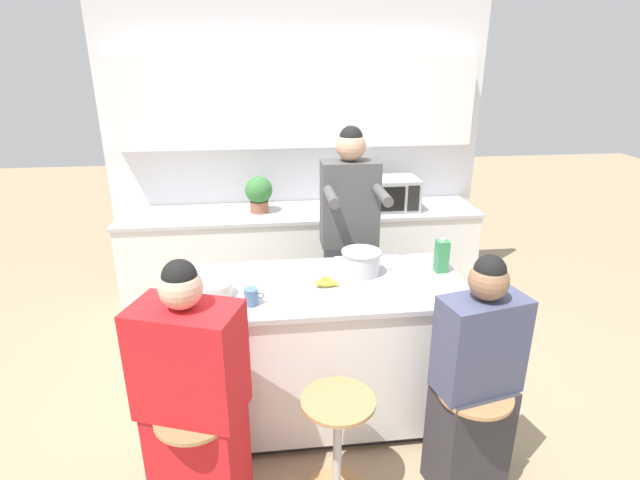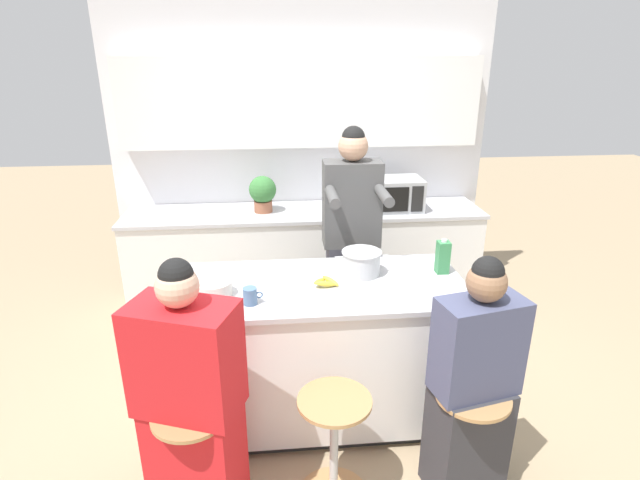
% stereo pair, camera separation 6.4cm
% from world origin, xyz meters
% --- Properties ---
extents(ground_plane, '(16.00, 16.00, 0.00)m').
position_xyz_m(ground_plane, '(0.00, 0.00, 0.00)').
color(ground_plane, tan).
extents(wall_back, '(3.32, 0.22, 2.70)m').
position_xyz_m(wall_back, '(0.00, 1.77, 1.54)').
color(wall_back, white).
rests_on(wall_back, ground_plane).
extents(back_counter, '(3.09, 0.62, 0.93)m').
position_xyz_m(back_counter, '(0.00, 1.47, 0.47)').
color(back_counter, white).
rests_on(back_counter, ground_plane).
extents(kitchen_island, '(1.73, 0.79, 0.94)m').
position_xyz_m(kitchen_island, '(0.00, 0.00, 0.47)').
color(kitchen_island, black).
rests_on(kitchen_island, ground_plane).
extents(bar_stool_leftmost, '(0.38, 0.38, 0.63)m').
position_xyz_m(bar_stool_leftmost, '(-0.69, -0.70, 0.35)').
color(bar_stool_leftmost, tan).
rests_on(bar_stool_leftmost, ground_plane).
extents(bar_stool_center, '(0.38, 0.38, 0.63)m').
position_xyz_m(bar_stool_center, '(0.00, -0.67, 0.35)').
color(bar_stool_center, tan).
rests_on(bar_stool_center, ground_plane).
extents(bar_stool_rightmost, '(0.38, 0.38, 0.63)m').
position_xyz_m(bar_stool_rightmost, '(0.69, -0.71, 0.35)').
color(bar_stool_rightmost, tan).
rests_on(bar_stool_rightmost, ground_plane).
extents(person_cooking, '(0.42, 0.56, 1.76)m').
position_xyz_m(person_cooking, '(0.29, 0.72, 0.88)').
color(person_cooking, '#383842').
rests_on(person_cooking, ground_plane).
extents(person_wrapped_blanket, '(0.55, 0.43, 1.41)m').
position_xyz_m(person_wrapped_blanket, '(-0.70, -0.66, 0.66)').
color(person_wrapped_blanket, red).
rests_on(person_wrapped_blanket, ground_plane).
extents(person_seated_near, '(0.46, 0.34, 1.36)m').
position_xyz_m(person_seated_near, '(0.70, -0.66, 0.62)').
color(person_seated_near, '#333338').
rests_on(person_seated_near, ground_plane).
extents(cooking_pot, '(0.33, 0.25, 0.15)m').
position_xyz_m(cooking_pot, '(0.26, 0.12, 1.01)').
color(cooking_pot, '#B7BABC').
rests_on(cooking_pot, kitchen_island).
extents(fruit_bowl, '(0.21, 0.21, 0.08)m').
position_xyz_m(fruit_bowl, '(-0.62, -0.08, 0.98)').
color(fruit_bowl, silver).
rests_on(fruit_bowl, kitchen_island).
extents(coffee_cup_near, '(0.11, 0.08, 0.10)m').
position_xyz_m(coffee_cup_near, '(-0.41, -0.21, 0.98)').
color(coffee_cup_near, '#4C7099').
rests_on(coffee_cup_near, kitchen_island).
extents(banana_bunch, '(0.17, 0.12, 0.06)m').
position_xyz_m(banana_bunch, '(0.02, -0.03, 0.96)').
color(banana_bunch, yellow).
rests_on(banana_bunch, kitchen_island).
extents(juice_carton, '(0.07, 0.07, 0.22)m').
position_xyz_m(juice_carton, '(0.76, 0.09, 1.04)').
color(juice_carton, '#38844C').
rests_on(juice_carton, kitchen_island).
extents(microwave, '(0.55, 0.34, 0.28)m').
position_xyz_m(microwave, '(0.74, 1.43, 1.07)').
color(microwave, '#B2B5B7').
rests_on(microwave, back_counter).
extents(potted_plant, '(0.23, 0.23, 0.31)m').
position_xyz_m(potted_plant, '(-0.36, 1.47, 1.11)').
color(potted_plant, '#93563D').
rests_on(potted_plant, back_counter).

